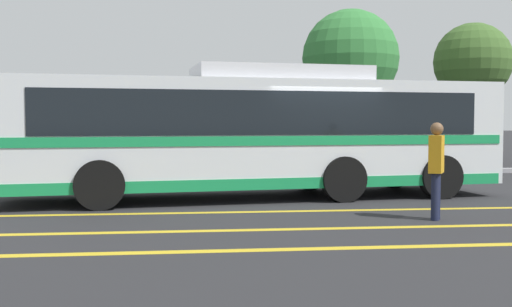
{
  "coord_description": "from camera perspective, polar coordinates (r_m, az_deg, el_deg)",
  "views": [
    {
      "loc": [
        -2.91,
        -13.3,
        1.73
      ],
      "look_at": [
        -1.43,
        0.36,
        1.02
      ],
      "focal_mm": 42.0,
      "sensor_mm": 36.0,
      "label": 1
    }
  ],
  "objects": [
    {
      "name": "transit_bus",
      "position": [
        13.74,
        0.07,
        2.14
      ],
      "size": [
        11.71,
        3.9,
        3.01
      ],
      "rotation": [
        0.0,
        0.0,
        1.7
      ],
      "color": "silver",
      "rests_on": "ground_plane"
    },
    {
      "name": "pedestrian_0",
      "position": [
        11.08,
        16.79,
        -1.0
      ],
      "size": [
        0.4,
        0.47,
        1.73
      ],
      "rotation": [
        0.0,
        0.0,
        1.04
      ],
      "color": "#191E38",
      "rests_on": "ground_plane"
    },
    {
      "name": "lane_strip_1",
      "position": [
        9.78,
        2.64,
        -7.23
      ],
      "size": [
        31.2,
        0.2,
        0.01
      ],
      "primitive_type": "cube",
      "rotation": [
        0.0,
        0.0,
        1.57
      ],
      "color": "gold",
      "rests_on": "ground_plane"
    },
    {
      "name": "ground_plane",
      "position": [
        13.72,
        6.14,
        -4.31
      ],
      "size": [
        220.0,
        220.0,
        0.0
      ],
      "primitive_type": "plane",
      "color": "#262628"
    },
    {
      "name": "parked_car_1",
      "position": [
        18.91,
        -13.81,
        -0.14
      ],
      "size": [
        4.68,
        1.96,
        1.45
      ],
      "rotation": [
        0.0,
        0.0,
        -1.52
      ],
      "color": "#335B33",
      "rests_on": "ground_plane"
    },
    {
      "name": "tree_0",
      "position": [
        23.58,
        8.97,
        8.95
      ],
      "size": [
        3.71,
        3.71,
        6.07
      ],
      "color": "#513823",
      "rests_on": "ground_plane"
    },
    {
      "name": "lane_strip_2",
      "position": [
        8.31,
        4.27,
        -9.06
      ],
      "size": [
        31.2,
        0.2,
        0.01
      ],
      "primitive_type": "cube",
      "rotation": [
        0.0,
        0.0,
        1.57
      ],
      "color": "gold",
      "rests_on": "ground_plane"
    },
    {
      "name": "lane_strip_0",
      "position": [
        11.68,
        1.17,
        -5.55
      ],
      "size": [
        31.2,
        0.2,
        0.01
      ],
      "primitive_type": "cube",
      "rotation": [
        0.0,
        0.0,
        1.57
      ],
      "color": "gold",
      "rests_on": "ground_plane"
    },
    {
      "name": "curb_strip",
      "position": [
        19.74,
        -1.86,
        -1.85
      ],
      "size": [
        39.2,
        0.36,
        0.15
      ],
      "primitive_type": "cube",
      "color": "#99999E",
      "rests_on": "ground_plane"
    },
    {
      "name": "tree_1",
      "position": [
        27.32,
        19.93,
        8.19
      ],
      "size": [
        3.27,
        3.27,
        5.96
      ],
      "color": "#513823",
      "rests_on": "ground_plane"
    }
  ]
}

